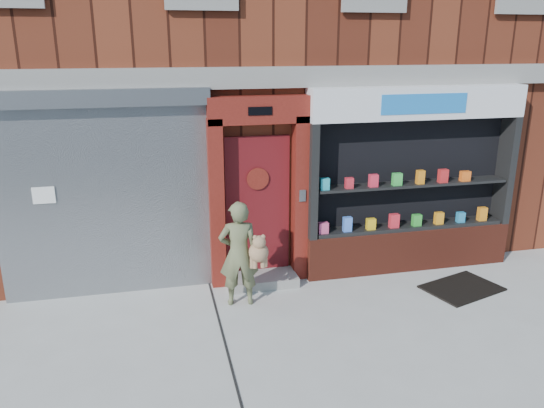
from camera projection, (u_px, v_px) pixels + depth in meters
name	position (u px, v px, depth m)	size (l,w,h in m)	color
ground	(344.00, 334.00, 6.90)	(80.00, 80.00, 0.00)	#9E9E99
building	(254.00, 24.00, 11.30)	(12.00, 8.16, 8.00)	#491B10
shutter_bay	(103.00, 183.00, 7.55)	(3.10, 0.30, 3.04)	gray
red_door_bay	(259.00, 192.00, 8.04)	(1.52, 0.58, 2.90)	#57140E
pharmacy_bay	(411.00, 188.00, 8.56)	(3.50, 0.41, 3.00)	maroon
woman	(241.00, 253.00, 7.49)	(0.70, 0.47, 1.55)	#5D6240
doormat	(462.00, 288.00, 8.15)	(1.12, 0.78, 0.03)	black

